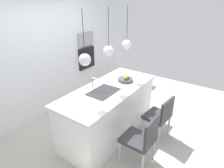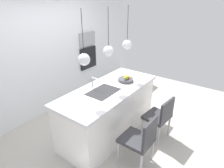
{
  "view_description": "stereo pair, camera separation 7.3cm",
  "coord_description": "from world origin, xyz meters",
  "px_view_note": "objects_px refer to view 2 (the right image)",
  "views": [
    {
      "loc": [
        -2.53,
        -1.82,
        2.46
      ],
      "look_at": [
        0.1,
        0.0,
        1.0
      ],
      "focal_mm": 30.83,
      "sensor_mm": 36.0,
      "label": 1
    },
    {
      "loc": [
        -2.49,
        -1.88,
        2.46
      ],
      "look_at": [
        0.1,
        0.0,
        1.0
      ],
      "focal_mm": 30.83,
      "sensor_mm": 36.0,
      "label": 2
    }
  ],
  "objects_px": {
    "microwave": "(87,39)",
    "chair_middle": "(160,116)",
    "oven": "(88,58)",
    "chair_near": "(140,139)",
    "fruit_bowl": "(126,79)"
  },
  "relations": [
    {
      "from": "chair_near",
      "to": "chair_middle",
      "type": "bearing_deg",
      "value": 0.8
    },
    {
      "from": "oven",
      "to": "chair_middle",
      "type": "distance_m",
      "value": 2.6
    },
    {
      "from": "microwave",
      "to": "oven",
      "type": "height_order",
      "value": "microwave"
    },
    {
      "from": "microwave",
      "to": "chair_middle",
      "type": "distance_m",
      "value": 2.74
    },
    {
      "from": "oven",
      "to": "fruit_bowl",
      "type": "bearing_deg",
      "value": -113.51
    },
    {
      "from": "microwave",
      "to": "oven",
      "type": "bearing_deg",
      "value": 0.0
    },
    {
      "from": "microwave",
      "to": "oven",
      "type": "distance_m",
      "value": 0.5
    },
    {
      "from": "oven",
      "to": "microwave",
      "type": "bearing_deg",
      "value": 0.0
    },
    {
      "from": "chair_near",
      "to": "chair_middle",
      "type": "relative_size",
      "value": 1.05
    },
    {
      "from": "microwave",
      "to": "chair_near",
      "type": "relative_size",
      "value": 0.61
    },
    {
      "from": "microwave",
      "to": "chair_middle",
      "type": "xyz_separation_m",
      "value": [
        -0.77,
        -2.44,
        -0.97
      ]
    },
    {
      "from": "fruit_bowl",
      "to": "chair_near",
      "type": "relative_size",
      "value": 0.34
    },
    {
      "from": "chair_near",
      "to": "fruit_bowl",
      "type": "bearing_deg",
      "value": 44.19
    },
    {
      "from": "fruit_bowl",
      "to": "chair_near",
      "type": "distance_m",
      "value": 1.24
    },
    {
      "from": "chair_middle",
      "to": "fruit_bowl",
      "type": "bearing_deg",
      "value": 86.38
    }
  ]
}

